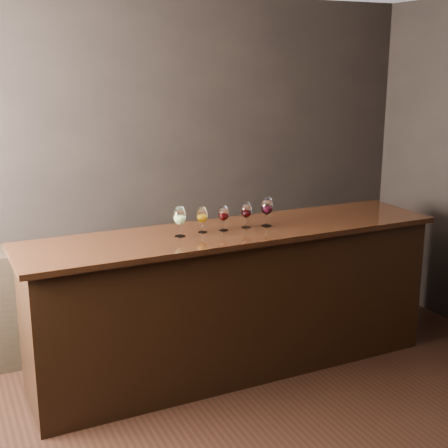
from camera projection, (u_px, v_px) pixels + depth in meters
name	position (u px, v px, depth m)	size (l,w,h in m)	color
room_shell	(228.00, 155.00, 3.13)	(5.02, 4.52, 2.81)	black
bar_counter	(235.00, 303.00, 4.63)	(3.01, 0.65, 1.05)	black
bar_top	(235.00, 232.00, 4.49)	(3.11, 0.72, 0.04)	black
back_bar_shelf	(107.00, 292.00, 5.07)	(2.49, 0.40, 0.90)	black
glass_white	(180.00, 217.00, 4.27)	(0.09, 0.09, 0.21)	white
glass_amber	(202.00, 216.00, 4.38)	(0.08, 0.08, 0.18)	white
glass_red_a	(223.00, 214.00, 4.43)	(0.07, 0.07, 0.18)	white
glass_red_b	(246.00, 211.00, 4.51)	(0.08, 0.08, 0.18)	white
glass_red_c	(267.00, 207.00, 4.55)	(0.09, 0.09, 0.21)	white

